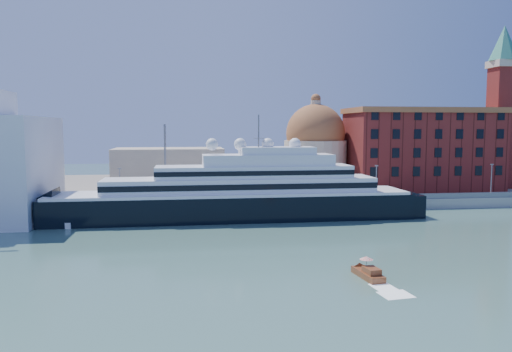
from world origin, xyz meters
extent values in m
plane|color=#325750|center=(0.00, 0.00, 0.00)|extent=(400.00, 400.00, 0.00)
cube|color=gray|center=(0.00, 34.00, 1.25)|extent=(180.00, 10.00, 2.50)
cube|color=slate|center=(0.00, 75.00, 1.00)|extent=(260.00, 72.00, 2.00)
cube|color=slate|center=(0.00, 29.50, 3.10)|extent=(180.00, 0.10, 1.20)
cube|color=black|center=(-5.80, 23.00, 2.19)|extent=(77.78, 11.97, 6.48)
cone|color=black|center=(-46.68, 23.00, 2.19)|extent=(9.97, 11.97, 11.97)
cube|color=black|center=(33.09, 23.00, 1.99)|extent=(5.98, 10.97, 5.98)
cube|color=white|center=(-5.80, 23.00, 5.68)|extent=(75.78, 12.17, 0.60)
cube|color=white|center=(-3.80, 23.00, 7.48)|extent=(57.83, 9.97, 2.99)
cube|color=black|center=(-3.80, 18.01, 7.48)|extent=(57.83, 0.15, 1.20)
cube|color=white|center=(-0.81, 23.00, 10.27)|extent=(41.88, 8.97, 2.59)
cube|color=white|center=(2.18, 23.00, 12.76)|extent=(27.92, 7.98, 2.39)
cube|color=white|center=(4.18, 23.00, 14.76)|extent=(15.95, 6.98, 1.60)
cylinder|color=slate|center=(0.19, 23.00, 18.95)|extent=(0.30, 0.30, 6.98)
sphere|color=white|center=(-9.78, 23.00, 16.15)|extent=(2.59, 2.59, 2.59)
sphere|color=white|center=(-3.80, 23.00, 16.15)|extent=(2.59, 2.59, 2.59)
sphere|color=white|center=(2.18, 23.00, 16.15)|extent=(2.59, 2.59, 2.59)
sphere|color=white|center=(8.16, 23.00, 16.15)|extent=(2.59, 2.59, 2.59)
cube|color=white|center=(-42.63, 19.21, 0.51)|extent=(10.58, 4.66, 1.36)
cube|color=white|center=(-40.94, 18.99, 1.62)|extent=(3.65, 2.54, 1.02)
cube|color=brown|center=(8.16, -21.66, 0.35)|extent=(2.69, 6.24, 1.01)
cube|color=brown|center=(8.28, -22.66, 1.21)|extent=(1.89, 2.69, 0.81)
cylinder|color=slate|center=(8.10, -21.16, 1.61)|extent=(0.06, 0.06, 1.61)
cone|color=red|center=(8.10, -21.16, 2.52)|extent=(1.81, 1.81, 0.40)
cube|color=maroon|center=(52.00, 52.00, 13.00)|extent=(42.00, 18.00, 22.00)
cube|color=#955731|center=(52.00, 52.00, 24.50)|extent=(43.00, 19.00, 1.50)
cube|color=maroon|center=(76.00, 52.00, 19.50)|extent=(6.00, 6.00, 35.00)
cube|color=beige|center=(76.00, 52.00, 38.00)|extent=(7.00, 7.00, 2.00)
cone|color=#3D8770|center=(76.00, 52.00, 44.00)|extent=(8.40, 8.40, 10.00)
cylinder|color=beige|center=(22.00, 58.00, 9.00)|extent=(18.00, 18.00, 14.00)
sphere|color=#955731|center=(22.00, 58.00, 18.00)|extent=(17.00, 17.00, 17.00)
cylinder|color=beige|center=(22.00, 58.00, 26.00)|extent=(3.00, 3.00, 3.00)
cube|color=beige|center=(8.00, 56.00, 7.00)|extent=(18.00, 14.00, 10.00)
cube|color=beige|center=(-20.00, 58.00, 8.00)|extent=(30.00, 16.00, 12.00)
cylinder|color=slate|center=(-30.00, 31.00, 6.50)|extent=(0.24, 0.24, 8.00)
cube|color=slate|center=(-30.00, 31.00, 10.60)|extent=(0.80, 0.30, 0.25)
cylinder|color=slate|center=(0.00, 31.00, 6.50)|extent=(0.24, 0.24, 8.00)
cube|color=slate|center=(0.00, 31.00, 10.60)|extent=(0.80, 0.30, 0.25)
cylinder|color=slate|center=(30.00, 31.00, 6.50)|extent=(0.24, 0.24, 8.00)
cube|color=slate|center=(30.00, 31.00, 10.60)|extent=(0.80, 0.30, 0.25)
cylinder|color=slate|center=(60.00, 31.00, 6.50)|extent=(0.24, 0.24, 8.00)
cube|color=slate|center=(60.00, 31.00, 10.60)|extent=(0.80, 0.30, 0.25)
cylinder|color=slate|center=(-20.00, 33.00, 11.50)|extent=(0.50, 0.50, 18.00)
camera|label=1|loc=(-15.43, -82.94, 19.63)|focal=35.00mm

